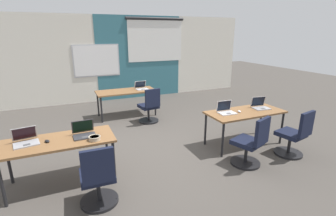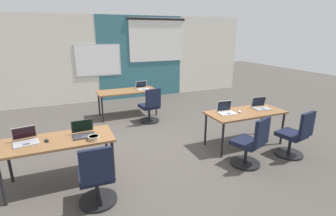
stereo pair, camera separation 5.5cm
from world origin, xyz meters
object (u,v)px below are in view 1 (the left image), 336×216
(desk_far_center, at_px, (126,93))
(chair_far_right, at_px, (150,108))
(laptop_near_left_inner, at_px, (84,133))
(mouse_near_left_end, at_px, (47,141))
(laptop_near_right_inner, at_px, (226,110))
(chair_near_right_inner, at_px, (251,146))
(laptop_near_right_end, at_px, (260,106))
(desk_near_right, at_px, (245,114))
(chair_near_right_end, at_px, (294,137))
(chair_near_left_inner, at_px, (98,181))
(desk_near_left, at_px, (59,144))
(snack_bowl, at_px, (95,138))
(laptop_far_right, at_px, (142,87))
(mouse_near_right_inner, at_px, (239,111))
(laptop_near_left_end, at_px, (26,140))

(desk_far_center, relative_size, chair_far_right, 1.74)
(desk_far_center, height_order, laptop_near_left_inner, laptop_near_left_inner)
(mouse_near_left_end, bearing_deg, desk_far_center, 55.91)
(laptop_near_right_inner, xyz_separation_m, chair_near_right_inner, (-0.06, -0.82, -0.39))
(chair_near_right_inner, bearing_deg, laptop_near_right_end, -158.27)
(desk_near_right, xyz_separation_m, desk_far_center, (-1.75, 2.80, 0.00))
(mouse_near_left_end, xyz_separation_m, laptop_near_right_inner, (3.23, 0.09, 0.03))
(chair_near_right_end, xyz_separation_m, mouse_near_left_end, (-4.17, 0.78, 0.36))
(chair_near_left_inner, bearing_deg, desk_near_left, -59.59)
(chair_near_left_inner, bearing_deg, snack_bowl, -94.88)
(desk_near_right, distance_m, chair_far_right, 2.45)
(desk_near_right, relative_size, laptop_far_right, 4.63)
(desk_near_left, height_order, laptop_near_left_inner, laptop_near_left_inner)
(mouse_near_left_end, xyz_separation_m, mouse_near_right_inner, (3.50, 0.02, 0.00))
(laptop_far_right, relative_size, chair_near_right_end, 0.38)
(chair_far_right, distance_m, laptop_near_right_inner, 2.19)
(mouse_near_right_inner, bearing_deg, chair_near_left_inner, -164.90)
(desk_far_center, relative_size, chair_near_left_inner, 1.74)
(desk_near_right, distance_m, laptop_near_left_end, 3.93)
(desk_far_center, relative_size, snack_bowl, 9.01)
(desk_far_center, distance_m, laptop_far_right, 0.46)
(laptop_near_right_end, xyz_separation_m, mouse_near_left_end, (-4.09, -0.06, -0.03))
(chair_near_left_inner, bearing_deg, mouse_near_left_end, -51.27)
(desk_near_right, height_order, laptop_near_right_end, laptop_near_right_end)
(chair_near_right_end, height_order, mouse_near_right_inner, chair_near_right_end)
(laptop_far_right, bearing_deg, chair_far_right, -96.41)
(laptop_far_right, distance_m, laptop_near_left_end, 3.80)
(laptop_far_right, distance_m, snack_bowl, 3.47)
(desk_far_center, xyz_separation_m, mouse_near_right_inner, (1.60, -2.79, 0.08))
(laptop_near_left_end, relative_size, chair_near_left_inner, 0.41)
(desk_near_right, bearing_deg, laptop_near_left_inner, 179.62)
(desk_far_center, distance_m, chair_far_right, 0.92)
(chair_far_right, bearing_deg, desk_near_right, 116.01)
(laptop_near_left_end, bearing_deg, mouse_near_left_end, -25.56)
(laptop_near_right_end, relative_size, chair_near_right_inner, 0.40)
(laptop_near_left_inner, relative_size, mouse_near_right_inner, 3.04)
(laptop_far_right, bearing_deg, chair_near_right_inner, -79.97)
(desk_near_right, relative_size, mouse_near_left_end, 13.98)
(chair_far_right, height_order, laptop_near_right_inner, laptop_near_right_inner)
(laptop_near_right_end, relative_size, laptop_near_right_inner, 1.07)
(desk_near_left, relative_size, chair_near_left_inner, 1.74)
(laptop_far_right, bearing_deg, desk_far_center, 178.56)
(laptop_far_right, distance_m, chair_near_left_inner, 4.02)
(laptop_far_right, bearing_deg, laptop_near_right_inner, -75.14)
(desk_near_left, distance_m, mouse_near_right_inner, 3.35)
(desk_near_right, xyz_separation_m, chair_near_left_inner, (-3.07, -0.78, -0.28))
(laptop_near_left_end, bearing_deg, chair_near_left_inner, -54.08)
(laptop_far_right, relative_size, laptop_near_left_end, 0.92)
(desk_far_center, height_order, mouse_near_right_inner, mouse_near_right_inner)
(laptop_far_right, distance_m, chair_near_right_inner, 3.67)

